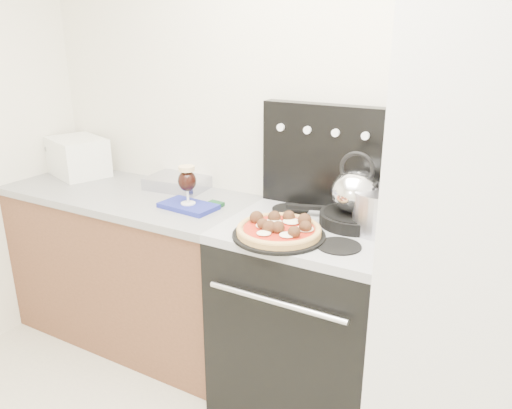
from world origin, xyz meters
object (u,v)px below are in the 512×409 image
Objects in this scene: beer_glass at (187,185)px; stove_body at (309,320)px; oven_mitt at (188,206)px; pizza at (279,228)px; fridge at (484,255)px; stock_pot at (381,212)px; tea_kettle at (356,188)px; pizza_pan at (279,235)px; skillet at (353,219)px; toaster_oven at (78,157)px; base_cabinet at (136,269)px.

stove_body is at bearing 2.87° from beer_glass.
pizza is (0.58, -0.14, 0.05)m from oven_mitt.
fridge is 7.88× the size of stock_pot.
oven_mitt is at bearing -165.24° from tea_kettle.
beer_glass reaches higher than pizza_pan.
oven_mitt is at bearing 0.00° from beer_glass.
skillet is at bearing 0.00° from tea_kettle.
fridge is 2.33m from toaster_oven.
pizza_pan is 1.69× the size of tea_kettle.
pizza is at bearing -11.07° from base_cabinet.
toaster_oven is 1.77m from skillet.
fridge is 0.79m from pizza.
skillet is at bearing 36.96° from stove_body.
oven_mitt is (-0.66, -0.03, 0.47)m from stove_body.
stock_pot is (0.93, 0.12, -0.02)m from beer_glass.
toaster_oven reaches higher than stove_body.
fridge is 4.82× the size of pizza_pan.
fridge is 8.13× the size of tea_kettle.
beer_glass is (-1.36, -0.01, 0.07)m from fridge.
beer_glass is 0.82× the size of stock_pot.
base_cabinet is 0.66m from oven_mitt.
stock_pot reaches higher than pizza_pan.
stock_pot is (1.38, 0.06, 0.58)m from base_cabinet.
pizza is 0.39m from tea_kettle.
fridge is 0.59m from tea_kettle.
pizza_pan is at bearing 0.00° from pizza.
oven_mitt is 0.60m from pizza_pan.
pizza_pan is 1.11× the size of pizza.
stove_body is at bearing -138.47° from tea_kettle.
stock_pot is at bearing -10.46° from skillet.
fridge is at bearing -2.05° from stove_body.
tea_kettle is (1.77, -0.03, 0.08)m from toaster_oven.
fridge reaches higher than base_cabinet.
beer_glass is (0.00, 0.00, 0.11)m from oven_mitt.
stove_body is at bearing 66.11° from pizza.
base_cabinet is at bearing -171.46° from tea_kettle.
beer_glass reaches higher than pizza.
beer_glass is at bearing 166.15° from pizza_pan.
base_cabinet is 1.36m from skillet.
fridge is 1.36m from beer_glass.
toaster_oven is 0.98m from beer_glass.
beer_glass is 0.85× the size of tea_kettle.
fridge reaches higher than tea_kettle.
stove_body is 0.81m from oven_mitt.
beer_glass reaches higher than skillet.
stove_body is 0.64m from stock_pot.
pizza reaches higher than base_cabinet.
skillet is at bearing 51.79° from pizza.
beer_glass is (-0.66, -0.03, 0.58)m from stove_body.
tea_kettle is (0.81, 0.14, 0.18)m from oven_mitt.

